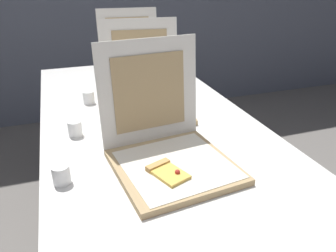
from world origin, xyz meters
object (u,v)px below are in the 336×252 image
Objects in this scene: table at (152,135)px; pizza_box_middle at (146,97)px; cup_white_mid at (75,128)px; cup_white_far at (89,97)px; pizza_box_back at (134,70)px; pizza_box_front at (168,149)px; cup_white_near_left at (61,175)px.

pizza_box_middle reaches higher than table.
cup_white_mid is 1.00× the size of cup_white_far.
table is at bearing -93.11° from pizza_box_back.
pizza_box_front is (-0.03, -0.31, 0.10)m from table.
pizza_box_front is at bearing -48.50° from cup_white_mid.
pizza_box_front reaches higher than pizza_box_middle.
pizza_box_front is 0.34m from cup_white_near_left.
pizza_box_middle is at bearing 27.33° from cup_white_mid.
pizza_box_front is at bearing -96.23° from table.
cup_white_far reaches higher than table.
table is at bearing -0.31° from cup_white_mid.
cup_white_mid reaches higher than table.
pizza_box_middle is at bearing 50.40° from cup_white_near_left.
cup_white_near_left is (-0.34, -0.00, -0.03)m from pizza_box_front.
pizza_box_middle is at bearing -32.59° from cup_white_far.
cup_white_far is (0.09, 0.33, 0.00)m from cup_white_mid.
pizza_box_back is at bearing 64.23° from cup_white_near_left.
table is 0.21m from pizza_box_middle.
pizza_box_front is 0.93× the size of pizza_box_back.
cup_white_near_left is (-0.07, -0.31, 0.00)m from cup_white_mid.
pizza_box_back reaches higher than cup_white_near_left.
pizza_box_front is at bearing -92.69° from pizza_box_back.
pizza_box_back is at bearing 82.46° from table.
cup_white_mid and cup_white_near_left have the same top height.
pizza_box_back is 7.72× the size of cup_white_mid.
cup_white_far is (-0.25, 0.16, -0.03)m from pizza_box_middle.
pizza_box_front is 7.22× the size of cup_white_mid.
cup_white_mid and cup_white_far have the same top height.
pizza_box_back is at bearing 90.00° from pizza_box_middle.
cup_white_far is at bearing 74.51° from cup_white_mid.
cup_white_mid is at bearing 179.69° from table.
pizza_box_middle reaches higher than cup_white_near_left.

